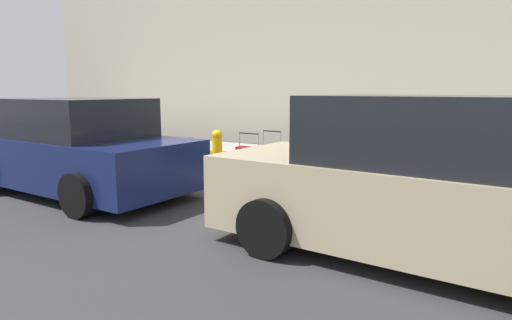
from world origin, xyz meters
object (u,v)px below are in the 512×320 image
at_px(suitcase_teal_3, 320,167).
at_px(parked_car_beige_0, 428,186).
at_px(suitcase_silver_5, 272,163).
at_px(parked_car_navy_1, 79,149).
at_px(suitcase_maroon_0, 405,177).
at_px(suitcase_olive_4, 298,164).
at_px(fire_hydrant, 217,150).
at_px(bollard_post, 190,154).
at_px(suitcase_black_2, 346,170).
at_px(suitcase_red_6, 249,161).
at_px(suitcase_navy_1, 376,172).

xyz_separation_m(suitcase_teal_3, parked_car_beige_0, (-2.24, 2.33, 0.36)).
height_order(suitcase_silver_5, parked_car_navy_1, parked_car_navy_1).
bearing_deg(parked_car_navy_1, suitcase_maroon_0, -155.01).
xyz_separation_m(suitcase_olive_4, parked_car_beige_0, (-2.70, 2.35, 0.36)).
bearing_deg(suitcase_teal_3, suitcase_olive_4, -2.53).
bearing_deg(fire_hydrant, suitcase_maroon_0, -179.74).
bearing_deg(fire_hydrant, bollard_post, 14.44).
xyz_separation_m(suitcase_black_2, fire_hydrant, (2.73, -0.04, 0.13)).
xyz_separation_m(suitcase_black_2, suitcase_silver_5, (1.43, 0.01, -0.00)).
distance_m(suitcase_red_6, fire_hydrant, 0.79).
bearing_deg(bollard_post, parked_car_beige_0, 157.18).
xyz_separation_m(suitcase_olive_4, parked_car_navy_1, (3.00, 2.35, 0.32)).
distance_m(suitcase_navy_1, suitcase_silver_5, 1.92).
bearing_deg(fire_hydrant, suitcase_navy_1, 179.93).
relative_size(fire_hydrant, parked_car_beige_0, 0.18).
height_order(fire_hydrant, parked_car_navy_1, parked_car_navy_1).
height_order(suitcase_navy_1, suitcase_black_2, suitcase_navy_1).
height_order(suitcase_olive_4, fire_hydrant, suitcase_olive_4).
bearing_deg(suitcase_maroon_0, suitcase_silver_5, 1.78).
height_order(suitcase_navy_1, suitcase_red_6, suitcase_navy_1).
relative_size(suitcase_olive_4, suitcase_red_6, 1.12).
bearing_deg(suitcase_teal_3, suitcase_black_2, 169.03).
height_order(suitcase_maroon_0, bollard_post, suitcase_maroon_0).
xyz_separation_m(suitcase_black_2, bollard_post, (3.31, 0.11, 0.03)).
height_order(suitcase_black_2, suitcase_red_6, suitcase_red_6).
relative_size(bollard_post, parked_car_beige_0, 0.14).
distance_m(suitcase_maroon_0, bollard_post, 4.27).
bearing_deg(suitcase_black_2, parked_car_beige_0, 127.86).
relative_size(suitcase_navy_1, suitcase_red_6, 1.10).
relative_size(suitcase_silver_5, parked_car_beige_0, 0.19).
distance_m(suitcase_black_2, bollard_post, 3.32).
relative_size(suitcase_silver_5, suitcase_red_6, 1.09).
relative_size(suitcase_black_2, suitcase_olive_4, 0.72).
xyz_separation_m(suitcase_black_2, parked_car_beige_0, (-1.73, 2.23, 0.35)).
xyz_separation_m(fire_hydrant, parked_car_beige_0, (-4.47, 2.27, 0.21)).
xyz_separation_m(suitcase_teal_3, suitcase_olive_4, (0.45, -0.02, 0.01)).
relative_size(suitcase_red_6, parked_car_navy_1, 0.19).
bearing_deg(parked_car_navy_1, suitcase_navy_1, -152.97).
bearing_deg(suitcase_navy_1, suitcase_maroon_0, -177.40).
height_order(suitcase_silver_5, parked_car_beige_0, parked_car_beige_0).
distance_m(suitcase_silver_5, bollard_post, 1.89).
bearing_deg(suitcase_maroon_0, suitcase_navy_1, 2.60).
distance_m(suitcase_black_2, suitcase_silver_5, 1.43).
bearing_deg(suitcase_teal_3, bollard_post, 4.18).
relative_size(suitcase_maroon_0, suitcase_red_6, 1.02).
bearing_deg(suitcase_maroon_0, parked_car_beige_0, 108.79).
bearing_deg(parked_car_beige_0, suitcase_red_6, -31.45).
bearing_deg(fire_hydrant, suitcase_black_2, 179.08).
bearing_deg(bollard_post, suitcase_red_6, -174.31).
xyz_separation_m(suitcase_black_2, suitcase_red_6, (1.96, -0.03, -0.03)).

